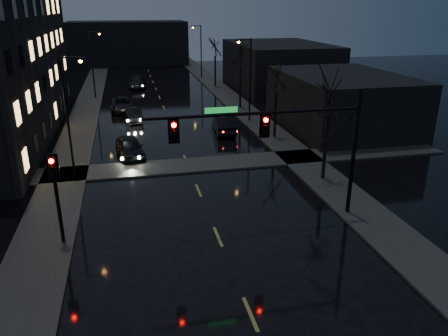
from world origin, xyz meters
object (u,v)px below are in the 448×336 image
oncoming_car_d (137,83)px  lead_car (224,124)px  oncoming_car_a (130,147)px  oncoming_car_b (133,115)px  oncoming_car_c (123,104)px

oncoming_car_d → lead_car: size_ratio=1.11×
oncoming_car_d → oncoming_car_a: bearing=-88.1°
oncoming_car_b → oncoming_car_c: oncoming_car_c is taller
oncoming_car_c → oncoming_car_d: bearing=83.8°
oncoming_car_a → oncoming_car_d: (1.58, 29.80, -0.02)m
oncoming_car_b → oncoming_car_d: 18.81m
oncoming_car_b → oncoming_car_d: bearing=80.6°
oncoming_car_d → lead_car: lead_car is taller
oncoming_car_c → lead_car: 14.10m
oncoming_car_c → oncoming_car_a: bearing=-86.6°
oncoming_car_c → lead_car: size_ratio=1.13×
oncoming_car_b → oncoming_car_c: 4.98m
oncoming_car_a → oncoming_car_d: size_ratio=0.87×
oncoming_car_b → lead_car: 9.97m
oncoming_car_b → oncoming_car_d: oncoming_car_d is taller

